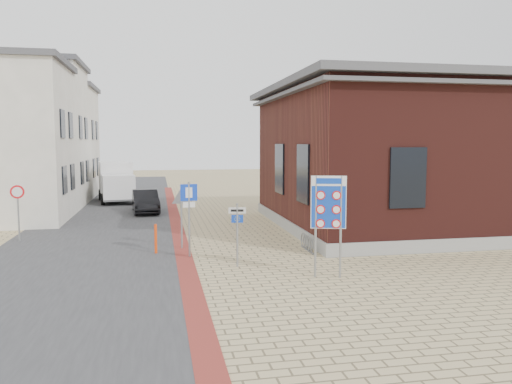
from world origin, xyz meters
name	(u,v)px	position (x,y,z in m)	size (l,w,h in m)	color
ground	(249,268)	(0.00, 0.00, 0.00)	(120.00, 120.00, 0.00)	tan
road_strip	(114,211)	(-5.50, 15.00, 0.01)	(7.00, 60.00, 0.02)	#38383A
curb_strip	(176,222)	(-2.00, 10.00, 0.01)	(0.60, 40.00, 0.02)	maroon
brick_building	(404,155)	(8.99, 7.00, 3.49)	(13.00, 13.00, 6.80)	gray
townhouse_mid	(25,135)	(-10.99, 18.00, 4.57)	(7.40, 6.40, 9.10)	beige
townhouse_far	(46,141)	(-10.99, 24.00, 4.17)	(7.40, 6.40, 8.30)	beige
bike_rack	(308,244)	(2.65, 2.20, 0.26)	(0.08, 1.80, 0.60)	slate
sedan	(145,201)	(-3.61, 13.98, 0.66)	(1.40, 4.01, 1.32)	black
box_truck	(116,181)	(-5.69, 19.86, 1.41)	(2.82, 5.46, 2.72)	slate
border_sign	(328,204)	(2.13, -1.50, 2.23)	(1.03, 0.33, 3.09)	gray
essen_sign	(237,226)	(-0.35, 0.30, 1.36)	(0.56, 0.13, 2.10)	gray
parking_sign	(189,206)	(-1.80, 2.00, 1.85)	(0.59, 0.09, 2.69)	gray
yield_sign	(181,203)	(-2.00, 3.50, 1.76)	(0.82, 0.15, 2.31)	gray
speed_sign	(18,204)	(-8.50, 6.14, 1.57)	(0.55, 0.08, 2.34)	gray
bollard	(156,239)	(-2.98, 2.80, 0.55)	(0.10, 0.10, 1.10)	#FB420D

